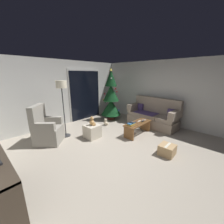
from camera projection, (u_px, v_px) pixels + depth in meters
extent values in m
plane|color=#9E9384|center=(121.00, 150.00, 3.68)|extent=(7.00, 7.00, 0.00)
cube|color=beige|center=(61.00, 93.00, 5.38)|extent=(5.72, 0.12, 2.50)
cube|color=beige|center=(168.00, 93.00, 5.36)|extent=(0.12, 6.00, 2.50)
cube|color=silver|center=(85.00, 94.00, 6.14)|extent=(1.60, 0.02, 2.20)
cube|color=black|center=(86.00, 95.00, 6.14)|extent=(1.50, 0.02, 2.10)
cube|color=gray|center=(152.00, 121.00, 5.42)|extent=(0.87, 1.94, 0.34)
cube|color=gray|center=(167.00, 119.00, 4.91)|extent=(0.71, 0.64, 0.14)
cube|color=gray|center=(152.00, 116.00, 5.34)|extent=(0.71, 0.64, 0.14)
cube|color=gray|center=(139.00, 113.00, 5.78)|extent=(0.71, 0.64, 0.14)
cube|color=gray|center=(157.00, 105.00, 5.46)|extent=(0.31, 1.91, 0.60)
cube|color=gray|center=(175.00, 115.00, 4.69)|extent=(0.77, 0.24, 0.28)
cube|color=gray|center=(134.00, 107.00, 5.91)|extent=(0.77, 0.24, 0.28)
cube|color=#47386B|center=(146.00, 113.00, 5.48)|extent=(0.65, 0.93, 0.02)
cube|color=#47386B|center=(172.00, 113.00, 4.92)|extent=(0.14, 0.33, 0.28)
cube|color=#47386B|center=(140.00, 107.00, 5.90)|extent=(0.14, 0.33, 0.28)
cube|color=brown|center=(142.00, 124.00, 4.45)|extent=(1.10, 0.05, 0.04)
cube|color=brown|center=(140.00, 124.00, 4.51)|extent=(1.10, 0.05, 0.04)
cube|color=brown|center=(138.00, 123.00, 4.57)|extent=(1.10, 0.05, 0.04)
cube|color=brown|center=(136.00, 122.00, 4.63)|extent=(1.10, 0.05, 0.04)
cube|color=brown|center=(133.00, 122.00, 4.69)|extent=(1.10, 0.05, 0.04)
cube|color=brown|center=(129.00, 133.00, 4.28)|extent=(0.05, 0.36, 0.38)
cube|color=brown|center=(145.00, 125.00, 4.97)|extent=(0.05, 0.36, 0.38)
cube|color=silver|center=(139.00, 121.00, 4.67)|extent=(0.16, 0.05, 0.02)
cube|color=black|center=(143.00, 121.00, 4.64)|extent=(0.16, 0.05, 0.02)
cube|color=#333338|center=(135.00, 122.00, 4.54)|extent=(0.16, 0.09, 0.02)
cube|color=#ADADB2|center=(144.00, 120.00, 4.78)|extent=(0.16, 0.10, 0.02)
cube|color=#B79333|center=(131.00, 124.00, 4.33)|extent=(0.23, 0.19, 0.04)
cube|color=#285684|center=(131.00, 123.00, 4.33)|extent=(0.23, 0.15, 0.03)
cube|color=black|center=(131.00, 123.00, 4.35)|extent=(0.08, 0.15, 0.01)
cylinder|color=#4C1E19|center=(111.00, 118.00, 6.24)|extent=(0.36, 0.36, 0.10)
cylinder|color=brown|center=(111.00, 116.00, 6.21)|extent=(0.08, 0.08, 0.12)
cone|color=#0F3819|center=(111.00, 107.00, 6.10)|extent=(0.87, 0.87, 0.69)
cone|color=#0F3819|center=(111.00, 93.00, 5.93)|extent=(0.69, 0.69, 0.69)
cone|color=#0F3819|center=(111.00, 78.00, 5.77)|extent=(0.51, 0.51, 0.69)
sphere|color=red|center=(116.00, 89.00, 5.77)|extent=(0.06, 0.06, 0.06)
sphere|color=red|center=(117.00, 92.00, 5.90)|extent=(0.06, 0.06, 0.06)
sphere|color=red|center=(105.00, 94.00, 5.95)|extent=(0.06, 0.06, 0.06)
sphere|color=gold|center=(104.00, 100.00, 6.06)|extent=(0.06, 0.06, 0.06)
sphere|color=#1E8C33|center=(105.00, 102.00, 6.29)|extent=(0.06, 0.06, 0.06)
sphere|color=white|center=(111.00, 78.00, 5.64)|extent=(0.06, 0.06, 0.06)
sphere|color=blue|center=(119.00, 110.00, 5.91)|extent=(0.06, 0.06, 0.06)
sphere|color=#1E8C33|center=(112.00, 90.00, 6.14)|extent=(0.06, 0.06, 0.06)
sphere|color=blue|center=(109.00, 94.00, 6.21)|extent=(0.06, 0.06, 0.06)
cone|color=#EAD14C|center=(111.00, 69.00, 5.68)|extent=(0.14, 0.14, 0.12)
cube|color=gray|center=(50.00, 137.00, 4.09)|extent=(0.96, 0.96, 0.31)
cube|color=gray|center=(49.00, 130.00, 4.02)|extent=(0.96, 0.96, 0.18)
cube|color=gray|center=(37.00, 116.00, 3.91)|extent=(0.60, 0.59, 0.64)
cube|color=gray|center=(52.00, 120.00, 4.24)|extent=(0.50, 0.51, 0.22)
cube|color=gray|center=(44.00, 127.00, 3.70)|extent=(0.50, 0.51, 0.22)
cylinder|color=#2D2D30|center=(66.00, 135.00, 4.55)|extent=(0.28, 0.28, 0.02)
cylinder|color=#2D2D30|center=(64.00, 113.00, 4.34)|extent=(0.03, 0.03, 1.55)
cylinder|color=beige|center=(61.00, 84.00, 4.11)|extent=(0.32, 0.32, 0.22)
cube|color=#382D23|center=(2.00, 204.00, 2.14)|extent=(0.40, 1.40, 0.04)
cube|color=#382D23|center=(7.00, 216.00, 1.60)|extent=(0.40, 0.04, 0.75)
cube|color=#A32D28|center=(9.00, 224.00, 1.70)|extent=(0.30, 0.04, 0.28)
cube|color=#285684|center=(7.00, 220.00, 1.73)|extent=(0.30, 0.04, 0.31)
cube|color=#337042|center=(6.00, 216.00, 1.77)|extent=(0.30, 0.04, 0.34)
cube|color=#B79333|center=(6.00, 215.00, 1.81)|extent=(0.30, 0.04, 0.30)
cube|color=beige|center=(92.00, 131.00, 4.39)|extent=(0.44, 0.44, 0.42)
cylinder|color=tan|center=(94.00, 124.00, 4.39)|extent=(0.13, 0.12, 0.06)
cylinder|color=tan|center=(94.00, 125.00, 4.29)|extent=(0.13, 0.12, 0.06)
sphere|color=tan|center=(92.00, 122.00, 4.31)|extent=(0.15, 0.15, 0.15)
sphere|color=tan|center=(92.00, 119.00, 4.28)|extent=(0.11, 0.11, 0.11)
sphere|color=tan|center=(93.00, 119.00, 4.29)|extent=(0.04, 0.04, 0.04)
sphere|color=tan|center=(92.00, 117.00, 4.31)|extent=(0.04, 0.04, 0.04)
sphere|color=tan|center=(92.00, 117.00, 4.23)|extent=(0.04, 0.04, 0.04)
sphere|color=tan|center=(92.00, 121.00, 4.38)|extent=(0.06, 0.06, 0.06)
sphere|color=tan|center=(93.00, 123.00, 4.25)|extent=(0.06, 0.06, 0.06)
cylinder|color=beige|center=(105.00, 124.00, 5.55)|extent=(0.13, 0.10, 0.06)
cylinder|color=beige|center=(108.00, 124.00, 5.52)|extent=(0.13, 0.10, 0.06)
sphere|color=beige|center=(106.00, 123.00, 5.46)|extent=(0.15, 0.15, 0.15)
sphere|color=beige|center=(106.00, 120.00, 5.43)|extent=(0.11, 0.11, 0.11)
sphere|color=#F4E5C1|center=(106.00, 120.00, 5.48)|extent=(0.04, 0.04, 0.04)
sphere|color=beige|center=(105.00, 119.00, 5.43)|extent=(0.04, 0.04, 0.04)
sphere|color=beige|center=(107.00, 119.00, 5.41)|extent=(0.04, 0.04, 0.04)
sphere|color=beige|center=(104.00, 122.00, 5.50)|extent=(0.06, 0.06, 0.06)
sphere|color=beige|center=(108.00, 123.00, 5.46)|extent=(0.06, 0.06, 0.06)
cube|color=tan|center=(167.00, 150.00, 3.46)|extent=(0.39, 0.37, 0.26)
cube|color=beige|center=(168.00, 145.00, 3.43)|extent=(0.34, 0.07, 0.00)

